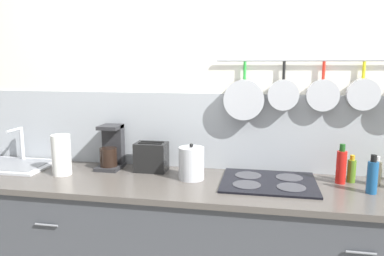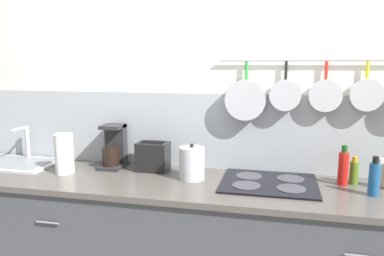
# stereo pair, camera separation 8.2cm
# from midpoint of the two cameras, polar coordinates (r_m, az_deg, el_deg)

# --- Properties ---
(wall_back) EXTENTS (7.20, 0.15, 2.60)m
(wall_back) POSITION_cam_midpoint_polar(r_m,az_deg,el_deg) (2.53, 4.19, 1.56)
(wall_back) COLOR silver
(wall_back) RESTS_ON ground_plane
(countertop) EXTENTS (3.38, 0.65, 0.03)m
(countertop) POSITION_cam_midpoint_polar(r_m,az_deg,el_deg) (2.26, 2.48, -8.81)
(countertop) COLOR #4C4742
(countertop) RESTS_ON cabinet_base
(sink_basin) EXTENTS (0.57, 0.39, 0.25)m
(sink_basin) POSITION_cam_midpoint_polar(r_m,az_deg,el_deg) (2.92, -24.51, -4.71)
(sink_basin) COLOR #B7BABF
(sink_basin) RESTS_ON countertop
(paper_towel_roll) EXTENTS (0.12, 0.12, 0.26)m
(paper_towel_roll) POSITION_cam_midpoint_polar(r_m,az_deg,el_deg) (2.54, -18.05, -3.74)
(paper_towel_roll) COLOR white
(paper_towel_roll) RESTS_ON countertop
(coffee_maker) EXTENTS (0.15, 0.20, 0.29)m
(coffee_maker) POSITION_cam_midpoint_polar(r_m,az_deg,el_deg) (2.62, -10.94, -3.19)
(coffee_maker) COLOR #262628
(coffee_maker) RESTS_ON countertop
(toaster) EXTENTS (0.22, 0.14, 0.19)m
(toaster) POSITION_cam_midpoint_polar(r_m,az_deg,el_deg) (2.49, -5.03, -4.35)
(toaster) COLOR black
(toaster) RESTS_ON countertop
(kettle) EXTENTS (0.16, 0.16, 0.22)m
(kettle) POSITION_cam_midpoint_polar(r_m,az_deg,el_deg) (2.30, 1.00, -5.38)
(kettle) COLOR #B7BABF
(kettle) RESTS_ON countertop
(cooktop) EXTENTS (0.56, 0.47, 0.01)m
(cooktop) POSITION_cam_midpoint_polar(r_m,az_deg,el_deg) (2.29, 12.67, -8.17)
(cooktop) COLOR black
(cooktop) RESTS_ON countertop
(bottle_olive_oil) EXTENTS (0.06, 0.06, 0.24)m
(bottle_olive_oil) POSITION_cam_midpoint_polar(r_m,az_deg,el_deg) (2.38, 22.98, -5.59)
(bottle_olive_oil) COLOR red
(bottle_olive_oil) RESTS_ON countertop
(bottle_dish_soap) EXTENTS (0.05, 0.05, 0.17)m
(bottle_dish_soap) POSITION_cam_midpoint_polar(r_m,az_deg,el_deg) (2.43, 24.35, -6.13)
(bottle_dish_soap) COLOR #4C721E
(bottle_dish_soap) RESTS_ON countertop
(bottle_sesame_oil) EXTENTS (0.06, 0.06, 0.22)m
(bottle_sesame_oil) POSITION_cam_midpoint_polar(r_m,az_deg,el_deg) (2.26, 26.92, -6.84)
(bottle_sesame_oil) COLOR navy
(bottle_sesame_oil) RESTS_ON countertop
(bottle_cooking_wine) EXTENTS (0.05, 0.05, 0.17)m
(bottle_cooking_wine) POSITION_cam_midpoint_polar(r_m,az_deg,el_deg) (2.43, 27.54, -6.29)
(bottle_cooking_wine) COLOR #BFB799
(bottle_cooking_wine) RESTS_ON countertop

